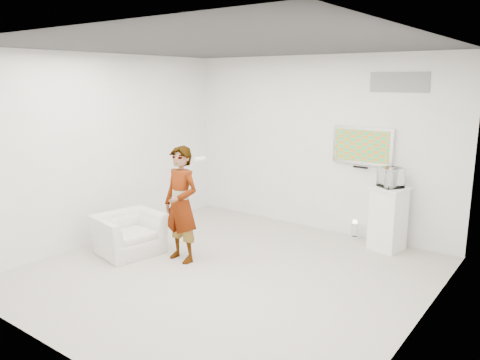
{
  "coord_description": "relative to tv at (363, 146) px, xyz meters",
  "views": [
    {
      "loc": [
        3.72,
        -4.73,
        2.59
      ],
      "look_at": [
        -0.24,
        0.6,
        1.16
      ],
      "focal_mm": 35.0,
      "sensor_mm": 36.0,
      "label": 1
    }
  ],
  "objects": [
    {
      "name": "person",
      "position": [
        -1.67,
        -2.5,
        -0.71
      ],
      "size": [
        0.64,
        0.45,
        1.68
      ],
      "primitive_type": "imported",
      "rotation": [
        0.0,
        0.0,
        -0.07
      ],
      "color": "silver",
      "rests_on": "room"
    },
    {
      "name": "floor_uplight",
      "position": [
        -0.01,
        -0.12,
        -1.39
      ],
      "size": [
        0.25,
        0.25,
        0.31
      ],
      "primitive_type": "cylinder",
      "rotation": [
        0.0,
        0.0,
        -0.25
      ],
      "color": "white",
      "rests_on": "room"
    },
    {
      "name": "room",
      "position": [
        -0.85,
        -2.45,
        -0.05
      ],
      "size": [
        5.01,
        5.01,
        3.0
      ],
      "color": "#A9A49B",
      "rests_on": "ground"
    },
    {
      "name": "console",
      "position": [
        0.58,
        -0.28,
        -0.44
      ],
      "size": [
        0.08,
        0.18,
        0.24
      ],
      "primitive_type": "cube",
      "rotation": [
        0.0,
        0.0,
        0.18
      ],
      "color": "white",
      "rests_on": "pedestal"
    },
    {
      "name": "tv",
      "position": [
        0.0,
        0.0,
        0.0
      ],
      "size": [
        1.0,
        0.08,
        0.6
      ],
      "primitive_type": "cube",
      "color": "silver",
      "rests_on": "room"
    },
    {
      "name": "armchair",
      "position": [
        -2.53,
        -2.76,
        -1.25
      ],
      "size": [
        0.98,
        1.07,
        0.6
      ],
      "primitive_type": "imported",
      "rotation": [
        0.0,
        0.0,
        1.37
      ],
      "color": "silver",
      "rests_on": "room"
    },
    {
      "name": "pedestal",
      "position": [
        0.58,
        -0.28,
        -1.05
      ],
      "size": [
        0.56,
        0.56,
        0.99
      ],
      "primitive_type": "cube",
      "rotation": [
        0.0,
        0.0,
        -0.19
      ],
      "color": "white",
      "rests_on": "room"
    },
    {
      "name": "logo_decal",
      "position": [
        0.5,
        0.04,
        1.0
      ],
      "size": [
        0.9,
        0.02,
        0.3
      ],
      "primitive_type": "cube",
      "color": "slate",
      "rests_on": "room"
    },
    {
      "name": "vitrine",
      "position": [
        0.58,
        -0.28,
        -0.4
      ],
      "size": [
        0.42,
        0.42,
        0.3
      ],
      "primitive_type": "cube",
      "rotation": [
        0.0,
        0.0,
        -0.62
      ],
      "color": "white",
      "rests_on": "pedestal"
    },
    {
      "name": "wii_remote",
      "position": [
        -1.4,
        -2.36,
        -0.04
      ],
      "size": [
        0.09,
        0.16,
        0.04
      ],
      "primitive_type": "cube",
      "rotation": [
        0.0,
        0.0,
        -0.35
      ],
      "color": "white",
      "rests_on": "person"
    }
  ]
}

